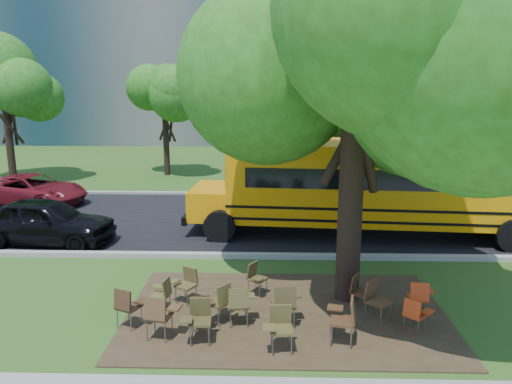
{
  "coord_description": "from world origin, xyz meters",
  "views": [
    {
      "loc": [
        0.63,
        -10.72,
        5.05
      ],
      "look_at": [
        0.21,
        3.98,
        1.75
      ],
      "focal_mm": 35.0,
      "sensor_mm": 36.0,
      "label": 1
    }
  ],
  "objects_px": {
    "main_tree": "(358,33)",
    "black_car": "(45,221)",
    "chair_8": "(162,292)",
    "chair_9": "(186,281)",
    "chair_3": "(199,316)",
    "chair_10": "(256,276)",
    "chair_11": "(285,301)",
    "chair_13": "(420,295)",
    "chair_2": "(221,299)",
    "bg_car_red": "(32,190)",
    "school_bus": "(402,183)",
    "chair_12": "(359,289)",
    "chair_6": "(345,316)",
    "chair_1": "(128,304)",
    "chair_4": "(239,302)",
    "chair_15": "(376,297)",
    "chair_14": "(201,308)",
    "chair_7": "(415,312)",
    "chair_0": "(159,313)",
    "chair_5": "(280,324)"
  },
  "relations": [
    {
      "from": "chair_2",
      "to": "chair_15",
      "type": "bearing_deg",
      "value": -49.96
    },
    {
      "from": "chair_5",
      "to": "black_car",
      "type": "relative_size",
      "value": 0.21
    },
    {
      "from": "chair_1",
      "to": "chair_6",
      "type": "bearing_deg",
      "value": 17.33
    },
    {
      "from": "chair_14",
      "to": "chair_10",
      "type": "bearing_deg",
      "value": 43.8
    },
    {
      "from": "chair_9",
      "to": "chair_14",
      "type": "bearing_deg",
      "value": 142.05
    },
    {
      "from": "school_bus",
      "to": "chair_12",
      "type": "bearing_deg",
      "value": -107.72
    },
    {
      "from": "chair_1",
      "to": "chair_2",
      "type": "distance_m",
      "value": 1.91
    },
    {
      "from": "chair_1",
      "to": "chair_2",
      "type": "relative_size",
      "value": 1.0
    },
    {
      "from": "chair_8",
      "to": "chair_12",
      "type": "distance_m",
      "value": 4.35
    },
    {
      "from": "chair_10",
      "to": "chair_13",
      "type": "relative_size",
      "value": 0.94
    },
    {
      "from": "school_bus",
      "to": "chair_6",
      "type": "relative_size",
      "value": 13.28
    },
    {
      "from": "main_tree",
      "to": "chair_1",
      "type": "distance_m",
      "value": 7.41
    },
    {
      "from": "school_bus",
      "to": "chair_11",
      "type": "bearing_deg",
      "value": -117.03
    },
    {
      "from": "chair_13",
      "to": "chair_14",
      "type": "xyz_separation_m",
      "value": [
        -4.63,
        -0.7,
        -0.03
      ]
    },
    {
      "from": "chair_2",
      "to": "black_car",
      "type": "distance_m",
      "value": 7.91
    },
    {
      "from": "chair_1",
      "to": "black_car",
      "type": "relative_size",
      "value": 0.21
    },
    {
      "from": "school_bus",
      "to": "chair_12",
      "type": "xyz_separation_m",
      "value": [
        -2.28,
        -5.58,
        -1.29
      ]
    },
    {
      "from": "main_tree",
      "to": "chair_2",
      "type": "distance_m",
      "value": 6.3
    },
    {
      "from": "school_bus",
      "to": "black_car",
      "type": "bearing_deg",
      "value": -169.77
    },
    {
      "from": "chair_13",
      "to": "black_car",
      "type": "relative_size",
      "value": 0.2
    },
    {
      "from": "school_bus",
      "to": "chair_7",
      "type": "height_order",
      "value": "school_bus"
    },
    {
      "from": "chair_0",
      "to": "chair_6",
      "type": "relative_size",
      "value": 0.99
    },
    {
      "from": "school_bus",
      "to": "chair_12",
      "type": "relative_size",
      "value": 15.61
    },
    {
      "from": "chair_13",
      "to": "black_car",
      "type": "distance_m",
      "value": 11.34
    },
    {
      "from": "chair_12",
      "to": "chair_14",
      "type": "bearing_deg",
      "value": -45.16
    },
    {
      "from": "chair_13",
      "to": "chair_6",
      "type": "bearing_deg",
      "value": -139.99
    },
    {
      "from": "chair_1",
      "to": "chair_14",
      "type": "bearing_deg",
      "value": 22.91
    },
    {
      "from": "school_bus",
      "to": "chair_1",
      "type": "height_order",
      "value": "school_bus"
    },
    {
      "from": "main_tree",
      "to": "bg_car_red",
      "type": "xyz_separation_m",
      "value": [
        -11.66,
        8.81,
        -5.38
      ]
    },
    {
      "from": "main_tree",
      "to": "black_car",
      "type": "height_order",
      "value": "main_tree"
    },
    {
      "from": "chair_11",
      "to": "chair_14",
      "type": "distance_m",
      "value": 1.73
    },
    {
      "from": "chair_1",
      "to": "chair_8",
      "type": "relative_size",
      "value": 1.08
    },
    {
      "from": "chair_3",
      "to": "chair_6",
      "type": "relative_size",
      "value": 0.92
    },
    {
      "from": "chair_4",
      "to": "chair_15",
      "type": "xyz_separation_m",
      "value": [
        2.87,
        0.26,
        0.03
      ]
    },
    {
      "from": "chair_2",
      "to": "chair_13",
      "type": "xyz_separation_m",
      "value": [
        4.27,
        0.37,
        -0.03
      ]
    },
    {
      "from": "chair_6",
      "to": "chair_14",
      "type": "relative_size",
      "value": 1.2
    },
    {
      "from": "chair_12",
      "to": "chair_15",
      "type": "relative_size",
      "value": 0.87
    },
    {
      "from": "chair_3",
      "to": "chair_10",
      "type": "bearing_deg",
      "value": -119.06
    },
    {
      "from": "main_tree",
      "to": "chair_4",
      "type": "relative_size",
      "value": 10.68
    },
    {
      "from": "chair_1",
      "to": "chair_7",
      "type": "bearing_deg",
      "value": 23.29
    },
    {
      "from": "chair_8",
      "to": "chair_9",
      "type": "height_order",
      "value": "chair_9"
    },
    {
      "from": "chair_0",
      "to": "chair_12",
      "type": "xyz_separation_m",
      "value": [
        4.15,
        1.44,
        -0.08
      ]
    },
    {
      "from": "chair_8",
      "to": "chair_10",
      "type": "bearing_deg",
      "value": -51.91
    },
    {
      "from": "chair_1",
      "to": "black_car",
      "type": "height_order",
      "value": "black_car"
    },
    {
      "from": "school_bus",
      "to": "chair_8",
      "type": "xyz_separation_m",
      "value": [
        -6.62,
        -5.86,
        -1.28
      ]
    },
    {
      "from": "school_bus",
      "to": "chair_14",
      "type": "relative_size",
      "value": 15.95
    },
    {
      "from": "chair_4",
      "to": "chair_7",
      "type": "height_order",
      "value": "chair_4"
    },
    {
      "from": "school_bus",
      "to": "chair_2",
      "type": "height_order",
      "value": "school_bus"
    },
    {
      "from": "chair_9",
      "to": "chair_11",
      "type": "relative_size",
      "value": 0.89
    },
    {
      "from": "chair_13",
      "to": "bg_car_red",
      "type": "bearing_deg",
      "value": 149.82
    }
  ]
}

